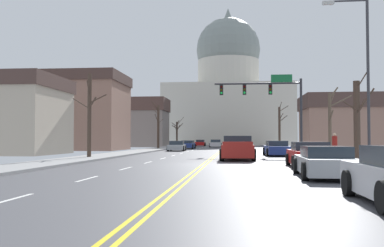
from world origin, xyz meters
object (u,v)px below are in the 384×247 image
street_lamp_right (362,66)px  pedestrian_00 (335,144)px  sedan_near_00 (277,149)px  sedan_oncoming_01 (188,145)px  sedan_near_03 (325,162)px  sedan_oncoming_03 (200,143)px  sedan_oncoming_00 (177,146)px  sedan_near_02 (310,155)px  sedan_oncoming_02 (216,144)px  signal_gantry (270,96)px  pickup_truck_near_01 (238,149)px

street_lamp_right → pedestrian_00: (0.32, 7.44, -3.94)m
sedan_near_00 → sedan_oncoming_01: (-10.21, 24.48, -0.03)m
sedan_near_03 → sedan_oncoming_03: bearing=98.8°
sedan_oncoming_03 → sedan_oncoming_00: bearing=-90.0°
sedan_oncoming_00 → sedan_oncoming_03: size_ratio=1.01×
sedan_oncoming_00 → sedan_near_02: bearing=-68.8°
street_lamp_right → pedestrian_00: street_lamp_right is taller
sedan_oncoming_02 → signal_gantry: bearing=-78.6°
sedan_oncoming_03 → street_lamp_right: bearing=-77.7°
sedan_near_00 → sedan_oncoming_00: bearing=128.1°
street_lamp_right → sedan_near_03: (-2.95, -5.41, -4.45)m
sedan_near_00 → sedan_oncoming_03: size_ratio=1.02×
pickup_truck_near_01 → sedan_near_03: pickup_truck_near_01 is taller
pickup_truck_near_01 → sedan_near_02: (3.54, -7.17, -0.14)m
sedan_near_03 → pedestrian_00: size_ratio=2.79×
signal_gantry → pedestrian_00: (3.42, -9.98, -4.21)m
pickup_truck_near_01 → pedestrian_00: 6.41m
sedan_near_00 → sedan_near_02: 14.03m
sedan_oncoming_00 → street_lamp_right: bearing=-64.4°
sedan_near_00 → sedan_oncoming_02: (-6.74, 35.25, 0.00)m
sedan_oncoming_01 → pickup_truck_near_01: bearing=-77.5°
street_lamp_right → sedan_oncoming_03: bearing=102.3°
street_lamp_right → sedan_near_03: street_lamp_right is taller
signal_gantry → sedan_near_03: signal_gantry is taller
street_lamp_right → sedan_near_03: bearing=-118.5°
signal_gantry → sedan_near_00: size_ratio=1.67×
sedan_oncoming_01 → sedan_oncoming_00: bearing=-89.7°
sedan_oncoming_02 → sedan_oncoming_03: bearing=108.9°
sedan_oncoming_00 → sedan_oncoming_01: bearing=90.3°
sedan_near_03 → sedan_near_00: bearing=89.7°
sedan_oncoming_03 → pedestrian_00: bearing=-75.6°
sedan_near_02 → pedestrian_00: pedestrian_00 is taller
sedan_near_00 → pickup_truck_near_01: size_ratio=0.86×
sedan_near_03 → sedan_oncoming_00: bearing=107.1°
sedan_near_02 → sedan_oncoming_03: size_ratio=0.92×
sedan_near_00 → pedestrian_00: pedestrian_00 is taller
pickup_truck_near_01 → sedan_oncoming_01: bearing=102.5°
sedan_oncoming_01 → pedestrian_00: pedestrian_00 is taller
signal_gantry → sedan_oncoming_01: bearing=115.1°
street_lamp_right → sedan_oncoming_03: street_lamp_right is taller
pickup_truck_near_01 → sedan_oncoming_03: size_ratio=1.19×
sedan_near_00 → sedan_oncoming_01: size_ratio=1.02×
street_lamp_right → pickup_truck_near_01: size_ratio=1.50×
sedan_near_03 → sedan_oncoming_01: sedan_oncoming_01 is taller
pickup_truck_near_01 → sedan_oncoming_00: size_ratio=1.18×
sedan_near_03 → pedestrian_00: pedestrian_00 is taller
signal_gantry → sedan_oncoming_00: 14.64m
sedan_near_00 → sedan_near_03: 19.63m
pedestrian_00 → sedan_near_03: bearing=-104.3°
sedan_oncoming_00 → pedestrian_00: bearing=-56.0°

